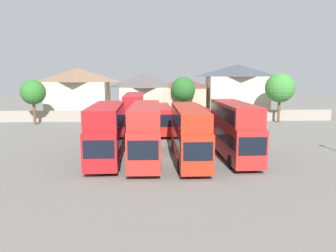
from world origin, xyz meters
The scene contains 16 objects.
ground centered at (0.00, 18.00, 0.00)m, with size 140.00×140.00×0.00m, color slate.
depot_boundary_wall centered at (0.00, 24.67, 0.90)m, with size 56.00×0.50×1.80m, color gray.
bus_1 centered at (-5.52, 0.03, 2.78)m, with size 2.98×10.45×4.94m.
bus_2 centered at (-2.09, 0.00, 2.78)m, with size 2.62×11.67×4.93m.
bus_3 centered at (1.73, -0.10, 2.68)m, with size 2.61×11.87×4.74m.
bus_4 centered at (5.93, 0.44, 2.84)m, with size 2.74×10.52×5.06m.
bus_5 centered at (-4.09, 15.06, 2.81)m, with size 2.78×11.96×4.99m.
bus_6 centered at (-0.52, 14.42, 1.98)m, with size 2.92×11.12×3.48m.
bus_7 centered at (4.00, 14.76, 1.91)m, with size 3.08×11.24×3.34m.
house_terrace_left centered at (-15.22, 31.38, 4.47)m, with size 11.06×7.59×8.76m.
house_terrace_centre centered at (-3.19, 31.44, 4.07)m, with size 9.08×6.45×7.96m.
house_terrace_right centered at (3.85, 31.16, 3.60)m, with size 7.77×6.70×7.06m.
house_terrace_far_right centered at (13.65, 30.99, 4.80)m, with size 11.23×6.50×9.42m.
tree_left_of_lot centered at (18.43, 22.67, 5.49)m, with size 4.65×4.65×7.84m.
tree_behind_wall centered at (-19.73, 21.67, 4.90)m, with size 3.74×3.74×6.81m.
tree_right_of_lot centered at (3.48, 27.17, 5.08)m, with size 4.15×4.15×7.18m.
Camera 1 is at (-1.15, -28.50, 7.57)m, focal length 34.91 mm.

